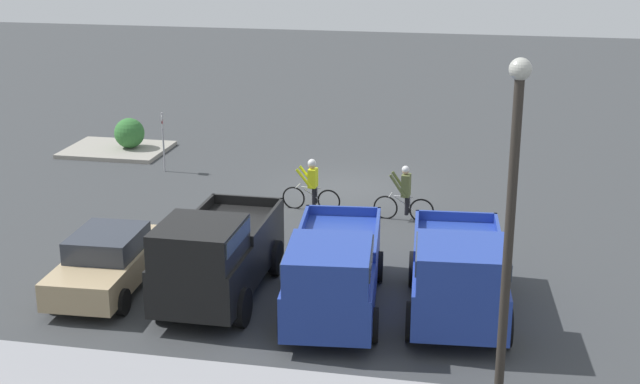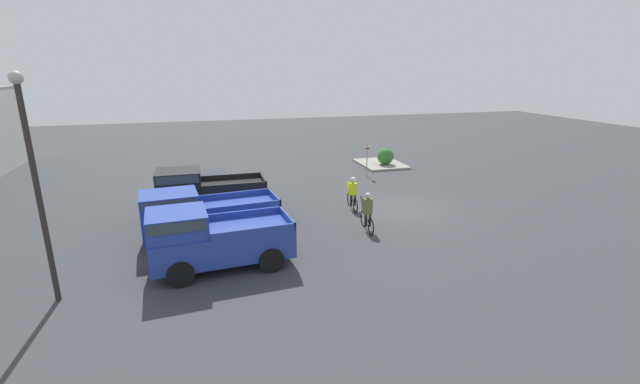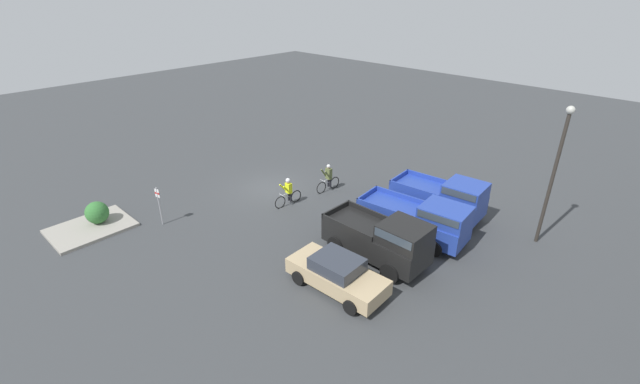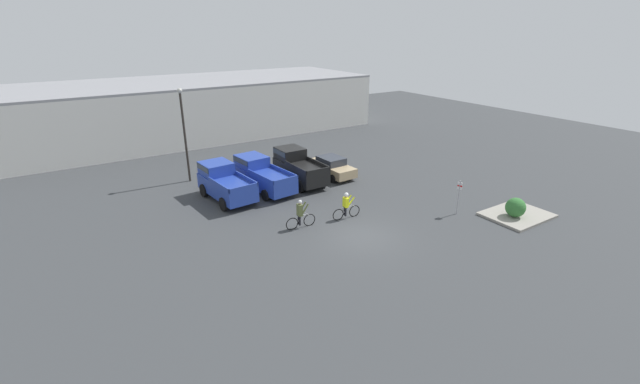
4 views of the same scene
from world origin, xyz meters
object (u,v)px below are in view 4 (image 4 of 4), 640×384
at_px(shrub, 516,207).
at_px(pickup_truck_1, 261,174).
at_px(cyclist_1, 300,214).
at_px(fire_lane_sign, 459,194).
at_px(pickup_truck_0, 224,182).
at_px(lamppost, 184,128).
at_px(sedan_0, 331,167).
at_px(cyclist_0, 346,205).
at_px(pickup_truck_2, 298,166).

bearing_deg(shrub, pickup_truck_1, 129.14).
height_order(pickup_truck_1, cyclist_1, pickup_truck_1).
height_order(cyclist_1, fire_lane_sign, fire_lane_sign).
distance_m(pickup_truck_0, lamppost, 5.47).
height_order(sedan_0, cyclist_0, cyclist_0).
distance_m(sedan_0, fire_lane_sign, 10.30).
height_order(sedan_0, fire_lane_sign, fire_lane_sign).
xyz_separation_m(pickup_truck_2, fire_lane_sign, (5.21, -10.19, 0.10)).
height_order(pickup_truck_0, cyclist_0, pickup_truck_0).
relative_size(cyclist_1, shrub, 1.59).
distance_m(cyclist_1, fire_lane_sign, 9.61).
distance_m(cyclist_1, shrub, 12.65).
bearing_deg(pickup_truck_2, lamppost, 145.53).
bearing_deg(sedan_0, fire_lane_sign, -76.47).
bearing_deg(sedan_0, pickup_truck_1, 176.22).
distance_m(pickup_truck_1, fire_lane_sign, 13.13).
height_order(pickup_truck_2, sedan_0, pickup_truck_2).
distance_m(pickup_truck_0, cyclist_0, 8.46).
height_order(cyclist_1, lamppost, lamppost).
xyz_separation_m(pickup_truck_0, shrub, (13.12, -12.42, -0.42)).
xyz_separation_m(pickup_truck_1, shrub, (10.33, -12.70, -0.36)).
relative_size(pickup_truck_1, pickup_truck_2, 1.13).
bearing_deg(cyclist_1, fire_lane_sign, -21.63).
distance_m(cyclist_0, cyclist_1, 2.93).
relative_size(pickup_truck_0, pickup_truck_1, 0.90).
xyz_separation_m(pickup_truck_2, sedan_0, (2.80, -0.20, -0.47)).
relative_size(fire_lane_sign, shrub, 1.85).
bearing_deg(pickup_truck_0, cyclist_1, -73.74).
height_order(pickup_truck_0, shrub, pickup_truck_0).
bearing_deg(lamppost, cyclist_0, -63.51).
height_order(pickup_truck_1, fire_lane_sign, fire_lane_sign).
relative_size(pickup_truck_2, cyclist_0, 2.61).
bearing_deg(shrub, pickup_truck_0, 136.56).
relative_size(pickup_truck_2, fire_lane_sign, 2.28).
bearing_deg(lamppost, pickup_truck_0, -78.49).
distance_m(pickup_truck_1, lamppost, 6.39).
xyz_separation_m(pickup_truck_1, lamppost, (-3.73, 4.33, 2.85)).
bearing_deg(cyclist_1, sedan_0, 44.76).
distance_m(cyclist_0, shrub, 9.95).
xyz_separation_m(pickup_truck_1, sedan_0, (5.64, -0.37, -0.36)).
relative_size(sedan_0, shrub, 3.75).
xyz_separation_m(pickup_truck_1, pickup_truck_2, (2.84, -0.18, 0.11)).
height_order(sedan_0, lamppost, lamppost).
relative_size(pickup_truck_2, cyclist_1, 2.65).
xyz_separation_m(lamppost, shrub, (14.06, -17.03, -3.21)).
xyz_separation_m(pickup_truck_2, shrub, (7.49, -12.52, -0.47)).
height_order(pickup_truck_1, pickup_truck_2, pickup_truck_2).
relative_size(sedan_0, fire_lane_sign, 2.03).
bearing_deg(fire_lane_sign, lamppost, 128.69).
relative_size(sedan_0, cyclist_0, 2.32).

